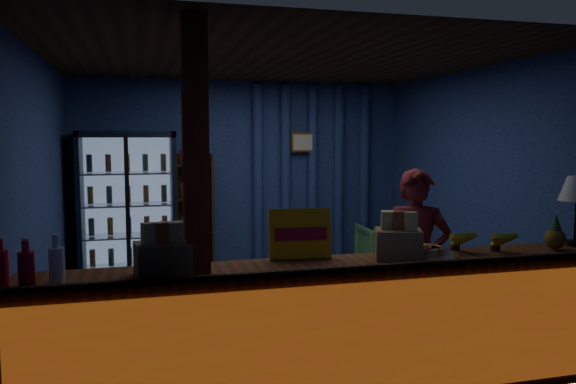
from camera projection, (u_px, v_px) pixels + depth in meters
name	position (u px, v px, depth m)	size (l,w,h in m)	color
ground	(282.00, 313.00, 5.85)	(4.60, 4.60, 0.00)	#515154
room_walls	(282.00, 162.00, 5.70)	(4.60, 4.60, 4.60)	navy
counter	(348.00, 328.00, 3.97)	(4.40, 0.57, 0.99)	brown
support_post	(197.00, 219.00, 3.63)	(0.16, 0.16, 2.60)	#9C3016
beverage_cooler	(128.00, 207.00, 7.21)	(1.20, 0.62, 1.90)	black
bottle_shelf	(194.00, 214.00, 7.57)	(0.50, 0.28, 1.60)	#3B2712
curtain_folds	(312.00, 174.00, 8.04)	(1.74, 0.14, 2.50)	navy
framed_picture	(303.00, 142.00, 7.91)	(0.36, 0.04, 0.28)	#B4812D
shopkeeper	(416.00, 262.00, 4.71)	(0.57, 0.37, 1.56)	maroon
green_chair	(386.00, 248.00, 7.64)	(0.68, 0.70, 0.64)	#53A659
side_table	(301.00, 258.00, 7.38)	(0.55, 0.41, 0.57)	#3B2712
yellow_sign	(300.00, 234.00, 4.05)	(0.46, 0.13, 0.36)	#FFB60D
soda_bottles	(28.00, 266.00, 3.31)	(0.40, 0.17, 0.30)	red
snack_box_left	(162.00, 257.00, 3.53)	(0.36, 0.31, 0.35)	#9E764C
snack_box_centre	(398.00, 242.00, 4.06)	(0.40, 0.36, 0.34)	#9E764C
pastry_tray	(428.00, 253.00, 4.13)	(0.45, 0.45, 0.07)	silver
banana_bunches	(478.00, 240.00, 4.30)	(0.54, 0.31, 0.18)	yellow
pineapple	(555.00, 235.00, 4.36)	(0.16, 0.16, 0.27)	olive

